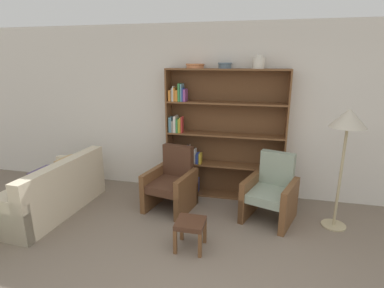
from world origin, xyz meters
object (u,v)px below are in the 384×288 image
(bookshelf, at_px, (215,138))
(footstool, at_px, (190,226))
(armchair_leather, at_px, (172,183))
(floor_lamp, at_px, (348,124))
(vase_tall, at_px, (259,63))
(bowl_terracotta, at_px, (225,65))
(armchair_cushioned, at_px, (271,192))
(bowl_copper, at_px, (195,66))
(couch, at_px, (50,193))

(bookshelf, distance_m, footstool, 1.72)
(armchair_leather, relative_size, floor_lamp, 0.57)
(vase_tall, bearing_deg, bookshelf, 177.78)
(bowl_terracotta, height_order, vase_tall, vase_tall)
(bookshelf, xyz_separation_m, armchair_cushioned, (0.90, -0.62, -0.58))
(armchair_leather, bearing_deg, armchair_cushioned, -168.50)
(bookshelf, xyz_separation_m, bowl_terracotta, (0.13, -0.02, 1.14))
(bowl_copper, relative_size, couch, 0.17)
(bowl_copper, distance_m, armchair_leather, 1.83)
(vase_tall, relative_size, armchair_leather, 0.21)
(armchair_cushioned, height_order, floor_lamp, floor_lamp)
(bowl_copper, distance_m, floor_lamp, 2.29)
(vase_tall, xyz_separation_m, armchair_leather, (-1.18, -0.59, -1.76))
(couch, distance_m, armchair_cushioned, 3.22)
(bowl_copper, distance_m, couch, 2.90)
(bookshelf, distance_m, bowl_copper, 1.18)
(bowl_copper, xyz_separation_m, footstool, (0.30, -1.56, -1.81))
(armchair_leather, height_order, floor_lamp, floor_lamp)
(bookshelf, xyz_separation_m, armchair_leather, (-0.56, -0.62, -0.58))
(footstool, bearing_deg, bookshelf, 88.74)
(vase_tall, xyz_separation_m, armchair_cushioned, (0.28, -0.59, -1.76))
(armchair_cushioned, bearing_deg, bookshelf, -15.63)
(bowl_terracotta, xyz_separation_m, armchair_leather, (-0.69, -0.59, -1.72))
(bowl_terracotta, bearing_deg, armchair_leather, -139.19)
(couch, xyz_separation_m, armchair_cushioned, (3.18, 0.55, 0.11))
(bookshelf, relative_size, armchair_cushioned, 2.23)
(armchair_cushioned, bearing_deg, vase_tall, -45.71)
(armchair_cushioned, xyz_separation_m, floor_lamp, (0.86, -0.03, 1.03))
(bowl_copper, bearing_deg, bookshelf, 4.12)
(bookshelf, distance_m, couch, 2.65)
(bowl_copper, relative_size, footstool, 0.81)
(bookshelf, relative_size, bowl_copper, 7.07)
(vase_tall, relative_size, floor_lamp, 0.12)
(bowl_terracotta, relative_size, couch, 0.12)
(bookshelf, xyz_separation_m, vase_tall, (0.62, -0.02, 1.18))
(bowl_terracotta, relative_size, armchair_leather, 0.23)
(vase_tall, height_order, floor_lamp, vase_tall)
(couch, relative_size, armchair_leather, 1.89)
(bookshelf, height_order, bowl_terracotta, bowl_terracotta)
(bowl_terracotta, xyz_separation_m, armchair_cushioned, (0.77, -0.59, -1.72))
(vase_tall, height_order, armchair_cushioned, vase_tall)
(bowl_terracotta, distance_m, vase_tall, 0.49)
(bookshelf, distance_m, armchair_cushioned, 1.24)
(bowl_copper, relative_size, vase_tall, 1.51)
(vase_tall, relative_size, footstool, 0.53)
(bowl_terracotta, distance_m, armchair_leather, 1.95)
(vase_tall, relative_size, armchair_cushioned, 0.21)
(bowl_terracotta, xyz_separation_m, footstool, (-0.16, -1.56, -1.82))
(bowl_terracotta, relative_size, vase_tall, 1.12)
(bookshelf, bearing_deg, vase_tall, -2.22)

